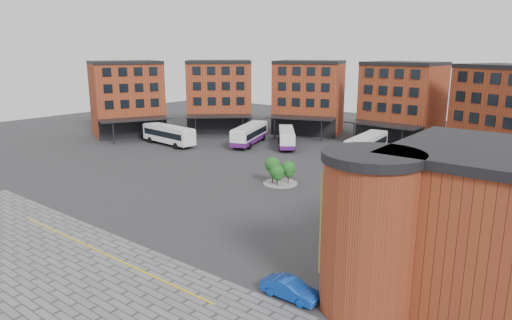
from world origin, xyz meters
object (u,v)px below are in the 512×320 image
Objects in this scene: bus_f at (497,182)px; blue_car at (290,289)px; bus_a at (168,134)px; tree_island at (279,170)px; bus_b at (250,134)px; bus_d at (366,145)px; bus_c at (287,137)px; bus_e at (453,165)px.

bus_f reaches higher than blue_car.
bus_a is at bearing -119.48° from bus_f.
bus_f is 33.79m from blue_car.
blue_car is at bearing -43.93° from bus_f.
tree_island is 0.35× the size of bus_b.
bus_d is (20.95, 3.62, 0.01)m from bus_b.
bus_c is (17.60, 11.75, -0.35)m from bus_a.
blue_car is at bearing -76.92° from bus_d.
bus_b reaches higher than bus_e.
bus_f is at bearing -80.76° from bus_a.
bus_e is at bearing -1.08° from blue_car.
bus_b is 34.95m from bus_e.
bus_d is (2.07, 20.94, 0.05)m from tree_island.
bus_c is at bearing -136.51° from bus_f.
bus_b is at bearing -175.68° from bus_d.
tree_island is at bearing -94.06° from bus_c.
bus_a is at bearing -154.51° from bus_e.
bus_a is 1.19× the size of bus_c.
bus_b is 42.02m from bus_f.
bus_d is at bearing 84.36° from tree_island.
tree_island is 0.42× the size of bus_c.
bus_c is (-12.47, 19.73, -0.17)m from tree_island.
tree_island is 1.06× the size of blue_car.
bus_f is (20.65, -9.56, -0.07)m from bus_d.
bus_a reaches higher than bus_f.
bus_f is at bearing -49.71° from bus_c.
tree_island and bus_b have the same top height.
tree_island is 0.34× the size of bus_d.
blue_car is (-6.30, -33.18, -1.16)m from bus_f.
bus_a is at bearing 165.15° from tree_island.
bus_f reaches higher than bus_e.
bus_d reaches higher than bus_f.
bus_f is (52.80, 3.41, -0.20)m from bus_a.
bus_b reaches higher than bus_c.
bus_b is at bearing 40.46° from blue_car.
bus_c is 1.03× the size of bus_e.
bus_d is at bearing -178.73° from bus_e.
bus_a is 0.97× the size of bus_d.
bus_a is 0.98× the size of bus_b.
bus_f is at bearing -27.94° from bus_b.
bus_e reaches higher than blue_car.
bus_a is at bearing 177.36° from bus_c.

